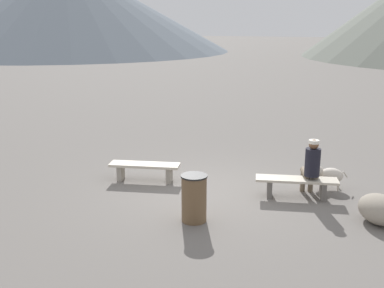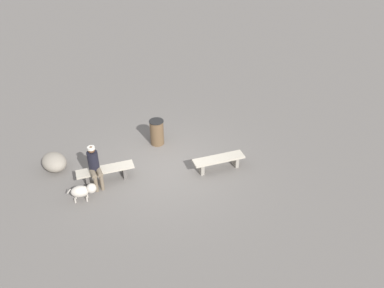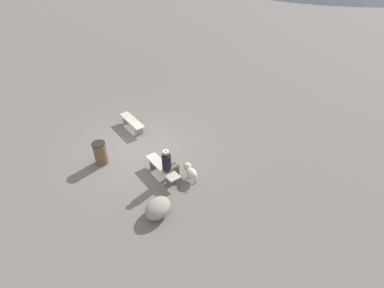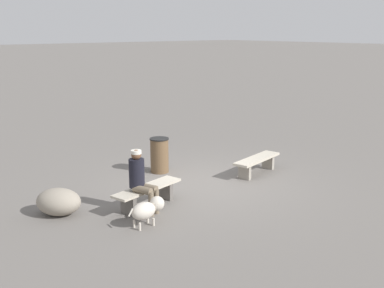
% 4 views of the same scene
% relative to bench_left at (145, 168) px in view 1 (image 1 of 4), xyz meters
% --- Properties ---
extents(ground, '(210.00, 210.00, 0.06)m').
position_rel_bench_left_xyz_m(ground, '(1.62, -0.24, -0.34)').
color(ground, slate).
extents(bench_left, '(1.68, 0.72, 0.42)m').
position_rel_bench_left_xyz_m(bench_left, '(0.00, 0.00, 0.00)').
color(bench_left, gray).
rests_on(bench_left, ground).
extents(bench_right, '(1.75, 0.73, 0.43)m').
position_rel_bench_left_xyz_m(bench_right, '(3.48, 0.07, -0.00)').
color(bench_right, '#605B56').
rests_on(bench_right, ground).
extents(seated_person, '(0.43, 0.64, 1.29)m').
position_rel_bench_left_xyz_m(seated_person, '(3.75, 0.21, 0.41)').
color(seated_person, black).
rests_on(seated_person, ground).
extents(dog, '(0.82, 0.35, 0.52)m').
position_rel_bench_left_xyz_m(dog, '(4.06, 0.89, 0.02)').
color(dog, beige).
rests_on(dog, ground).
extents(trash_bin, '(0.50, 0.50, 0.90)m').
position_rel_bench_left_xyz_m(trash_bin, '(1.81, -1.74, 0.14)').
color(trash_bin, brown).
rests_on(trash_bin, ground).
extents(boulder, '(1.10, 1.16, 0.54)m').
position_rel_bench_left_xyz_m(boulder, '(5.10, -0.71, -0.04)').
color(boulder, gray).
rests_on(boulder, ground).
extents(distant_peak_2, '(39.69, 39.69, 10.79)m').
position_rel_bench_left_xyz_m(distant_peak_2, '(-29.31, 41.45, 5.08)').
color(distant_peak_2, slate).
rests_on(distant_peak_2, ground).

